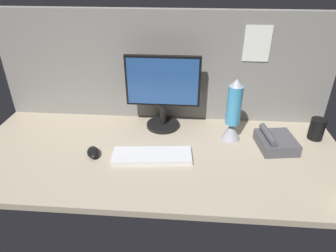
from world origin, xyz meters
The scene contains 8 objects.
ground_plane centered at (0.00, 0.00, -1.50)cm, with size 180.00×80.00×3.00cm, color tan.
cubicle_wall_back centered at (0.09, 37.49, 29.91)cm, with size 180.00×5.50×59.78cm.
monitor centered at (0.67, 25.11, 21.74)cm, with size 38.91×18.00×39.71cm.
keyboard centered at (-1.73, -5.30, 1.00)cm, with size 37.00×13.00×2.00cm, color silver.
mouse centered at (-29.73, -5.79, 1.70)cm, with size 5.60×9.60×3.40cm, color black.
mug_black_travel centered at (80.18, 18.14, 5.58)cm, with size 7.49×7.49×11.16cm.
lava_lamp centered at (36.61, 14.69, 13.66)cm, with size 9.95×9.95×32.57cm.
desk_phone centered at (57.63, 8.03, 3.19)cm, with size 19.46×21.17×8.80cm.
Camera 1 is at (14.80, -120.27, 83.10)cm, focal length 32.26 mm.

